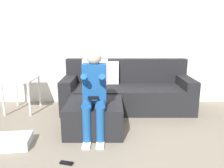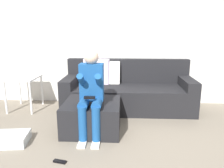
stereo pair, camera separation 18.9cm
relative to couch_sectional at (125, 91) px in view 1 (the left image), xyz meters
The scene contains 8 objects.
ground_plane 1.78m from the couch_sectional, 95.65° to the right, with size 6.67×6.67×0.00m, color slate.
wall_back 1.13m from the couch_sectional, 112.22° to the left, with size 5.13×0.10×2.69m, color silver.
couch_sectional is the anchor object (origin of this frame).
ottoman 1.08m from the couch_sectional, 117.89° to the right, with size 0.79×0.78×0.42m, color black.
person_seated 1.28m from the couch_sectional, 113.14° to the right, with size 0.31×0.56×1.17m.
storage_bin 2.09m from the couch_sectional, 136.76° to the right, with size 0.48×0.35×0.12m, color silver.
side_table 1.87m from the couch_sectional, behind, with size 0.50×0.60×0.60m.
remote_near_ottoman 1.97m from the couch_sectional, 112.45° to the right, with size 0.15×0.05×0.02m, color black.
Camera 1 is at (-0.08, -2.19, 1.40)m, focal length 35.60 mm.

